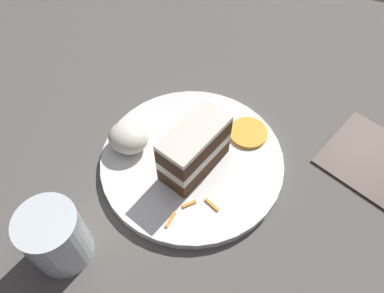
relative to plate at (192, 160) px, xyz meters
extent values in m
plane|color=black|center=(-0.01, -0.02, -0.03)|extent=(6.00, 6.00, 0.00)
cube|color=#56514C|center=(-0.01, -0.02, -0.02)|extent=(1.40, 1.09, 0.02)
cylinder|color=white|center=(0.00, 0.00, 0.00)|extent=(0.29, 0.29, 0.02)
cube|color=#4C2D19|center=(-0.01, 0.01, 0.02)|extent=(0.09, 0.12, 0.03)
cube|color=silver|center=(-0.01, 0.01, 0.05)|extent=(0.09, 0.12, 0.02)
cube|color=#4C2D19|center=(-0.01, 0.01, 0.07)|extent=(0.09, 0.12, 0.03)
cube|color=silver|center=(-0.01, 0.01, 0.09)|extent=(0.09, 0.12, 0.01)
ellipsoid|color=silver|center=(0.10, 0.01, 0.03)|extent=(0.06, 0.06, 0.04)
cylinder|color=orange|center=(-0.07, -0.08, 0.01)|extent=(0.06, 0.06, 0.01)
cube|color=orange|center=(0.02, -0.06, 0.01)|extent=(0.01, 0.02, 0.00)
cube|color=orange|center=(-0.01, 0.11, 0.01)|extent=(0.01, 0.03, 0.00)
cube|color=orange|center=(-0.05, 0.07, 0.01)|extent=(0.02, 0.01, 0.00)
cube|color=orange|center=(-0.02, 0.08, 0.01)|extent=(0.02, 0.02, 0.00)
cylinder|color=silver|center=(0.11, 0.19, 0.04)|extent=(0.08, 0.08, 0.10)
cylinder|color=silver|center=(0.11, 0.19, 0.01)|extent=(0.07, 0.07, 0.03)
camera|label=1|loc=(-0.11, 0.31, 0.49)|focal=35.00mm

